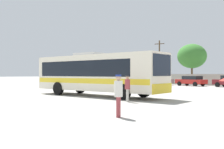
{
  "coord_description": "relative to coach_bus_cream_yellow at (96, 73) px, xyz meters",
  "views": [
    {
      "loc": [
        16.44,
        -13.35,
        1.7
      ],
      "look_at": [
        0.11,
        1.93,
        1.66
      ],
      "focal_mm": 43.16,
      "sensor_mm": 36.0,
      "label": 1
    }
  ],
  "objects": [
    {
      "name": "coach_bus_cream_yellow",
      "position": [
        0.0,
        0.0,
        0.0
      ],
      "size": [
        11.67,
        4.01,
        3.38
      ],
      "color": "silver",
      "rests_on": "ground_plane"
    },
    {
      "name": "roadside_tree_midleft",
      "position": [
        -8.73,
        29.2,
        3.04
      ],
      "size": [
        5.05,
        5.05,
        7.0
      ],
      "color": "brown",
      "rests_on": "ground_plane"
    },
    {
      "name": "parked_car_second_red",
      "position": [
        -4.11,
        21.13,
        -1.04
      ],
      "size": [
        4.47,
        2.3,
        1.43
      ],
      "color": "red",
      "rests_on": "ground_plane"
    },
    {
      "name": "parked_car_leftmost_grey",
      "position": [
        -9.45,
        20.67,
        -1.03
      ],
      "size": [
        4.59,
        2.13,
        1.47
      ],
      "color": "slate",
      "rests_on": "ground_plane"
    },
    {
      "name": "passenger_waiting_on_apron",
      "position": [
        8.64,
        -5.98,
        -0.85
      ],
      "size": [
        0.47,
        0.47,
        1.68
      ],
      "color": "#99383D",
      "rests_on": "ground_plane"
    },
    {
      "name": "ground_plane",
      "position": [
        -0.25,
        9.96,
        -1.81
      ],
      "size": [
        300.0,
        300.0,
        0.0
      ],
      "primitive_type": "plane",
      "color": "#A3A099"
    },
    {
      "name": "roadside_tree_left",
      "position": [
        -18.1,
        30.34,
        2.18
      ],
      "size": [
        3.35,
        3.35,
        5.43
      ],
      "color": "brown",
      "rests_on": "ground_plane"
    },
    {
      "name": "attendant_by_bus_door",
      "position": [
        4.91,
        -1.55,
        -0.89
      ],
      "size": [
        0.45,
        0.45,
        1.61
      ],
      "color": "#B7B2A8",
      "rests_on": "ground_plane"
    },
    {
      "name": "utility_pole_near",
      "position": [
        -13.4,
        26.02,
        2.25
      ],
      "size": [
        1.76,
        0.62,
        7.75
      ],
      "color": "#4C3823",
      "rests_on": "ground_plane"
    }
  ]
}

